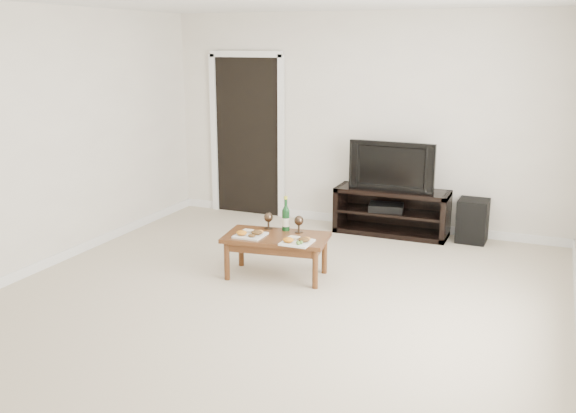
# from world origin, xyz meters

# --- Properties ---
(floor) EXTENTS (5.50, 5.50, 0.00)m
(floor) POSITION_xyz_m (0.00, 0.00, 0.00)
(floor) COLOR beige
(floor) RESTS_ON ground
(back_wall) EXTENTS (5.00, 0.04, 2.60)m
(back_wall) POSITION_xyz_m (0.00, 2.77, 1.30)
(back_wall) COLOR white
(back_wall) RESTS_ON ground
(doorway) EXTENTS (0.90, 0.02, 2.05)m
(doorway) POSITION_xyz_m (-1.55, 2.73, 1.02)
(doorway) COLOR black
(doorway) RESTS_ON ground
(media_console) EXTENTS (1.33, 0.45, 0.55)m
(media_console) POSITION_xyz_m (0.47, 2.50, 0.28)
(media_console) COLOR black
(media_console) RESTS_ON ground
(television) EXTENTS (1.01, 0.15, 0.58)m
(television) POSITION_xyz_m (0.47, 2.50, 0.84)
(television) COLOR black
(television) RESTS_ON media_console
(av_receiver) EXTENTS (0.44, 0.36, 0.08)m
(av_receiver) POSITION_xyz_m (0.40, 2.48, 0.33)
(av_receiver) COLOR black
(av_receiver) RESTS_ON media_console
(subwoofer) EXTENTS (0.34, 0.34, 0.50)m
(subwoofer) POSITION_xyz_m (1.40, 2.56, 0.25)
(subwoofer) COLOR black
(subwoofer) RESTS_ON ground
(coffee_table) EXTENTS (1.06, 0.67, 0.42)m
(coffee_table) POSITION_xyz_m (-0.22, 0.64, 0.21)
(coffee_table) COLOR #543317
(coffee_table) RESTS_ON ground
(plate_left) EXTENTS (0.27, 0.27, 0.07)m
(plate_left) POSITION_xyz_m (-0.45, 0.53, 0.45)
(plate_left) COLOR white
(plate_left) RESTS_ON coffee_table
(plate_right) EXTENTS (0.27, 0.27, 0.07)m
(plate_right) POSITION_xyz_m (0.06, 0.49, 0.45)
(plate_right) COLOR white
(plate_right) RESTS_ON coffee_table
(wine_bottle) EXTENTS (0.07, 0.07, 0.35)m
(wine_bottle) POSITION_xyz_m (-0.21, 0.84, 0.59)
(wine_bottle) COLOR #0F3817
(wine_bottle) RESTS_ON coffee_table
(goblet_left) EXTENTS (0.09, 0.09, 0.17)m
(goblet_left) POSITION_xyz_m (-0.39, 0.82, 0.51)
(goblet_left) COLOR #3B2D20
(goblet_left) RESTS_ON coffee_table
(goblet_right) EXTENTS (0.09, 0.09, 0.17)m
(goblet_right) POSITION_xyz_m (-0.06, 0.83, 0.51)
(goblet_right) COLOR #3B2D20
(goblet_right) RESTS_ON coffee_table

